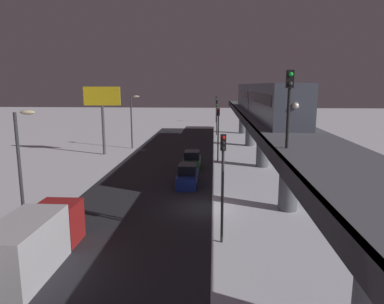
{
  "coord_description": "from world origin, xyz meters",
  "views": [
    {
      "loc": [
        -0.66,
        25.53,
        9.09
      ],
      "look_at": [
        1.8,
        -14.56,
        1.52
      ],
      "focal_mm": 33.27,
      "sensor_mm": 36.0,
      "label": 1
    }
  ],
  "objects_px": {
    "subway_train": "(261,98)",
    "traffic_light_distant": "(216,105)",
    "sedan_green": "(192,161)",
    "traffic_light_far": "(217,112)",
    "rail_signal": "(289,95)",
    "sedan_blue": "(188,177)",
    "commercial_billboard": "(102,103)",
    "box_truck": "(35,241)",
    "traffic_light_near": "(223,173)",
    "traffic_light_mid": "(218,127)"
  },
  "relations": [
    {
      "from": "sedan_blue",
      "to": "traffic_light_near",
      "type": "xyz_separation_m",
      "value": [
        -2.9,
        12.05,
        3.41
      ]
    },
    {
      "from": "rail_signal",
      "to": "traffic_light_distant",
      "type": "relative_size",
      "value": 0.62
    },
    {
      "from": "commercial_billboard",
      "to": "traffic_light_far",
      "type": "bearing_deg",
      "value": -127.78
    },
    {
      "from": "traffic_light_mid",
      "to": "traffic_light_far",
      "type": "height_order",
      "value": "same"
    },
    {
      "from": "traffic_light_far",
      "to": "box_truck",
      "type": "bearing_deg",
      "value": 79.01
    },
    {
      "from": "subway_train",
      "to": "traffic_light_mid",
      "type": "bearing_deg",
      "value": 6.52
    },
    {
      "from": "rail_signal",
      "to": "sedan_blue",
      "type": "bearing_deg",
      "value": -64.78
    },
    {
      "from": "sedan_green",
      "to": "box_truck",
      "type": "xyz_separation_m",
      "value": [
        6.6,
        22.02,
        0.55
      ]
    },
    {
      "from": "rail_signal",
      "to": "commercial_billboard",
      "type": "height_order",
      "value": "rail_signal"
    },
    {
      "from": "commercial_billboard",
      "to": "sedan_green",
      "type": "bearing_deg",
      "value": 148.44
    },
    {
      "from": "box_truck",
      "to": "traffic_light_near",
      "type": "relative_size",
      "value": 1.16
    },
    {
      "from": "traffic_light_near",
      "to": "commercial_billboard",
      "type": "distance_m",
      "value": 30.27
    },
    {
      "from": "traffic_light_far",
      "to": "traffic_light_distant",
      "type": "xyz_separation_m",
      "value": [
        0.0,
        -22.78,
        0.0
      ]
    },
    {
      "from": "traffic_light_near",
      "to": "traffic_light_distant",
      "type": "bearing_deg",
      "value": -90.0
    },
    {
      "from": "subway_train",
      "to": "traffic_light_near",
      "type": "distance_m",
      "value": 24.12
    },
    {
      "from": "sedan_blue",
      "to": "traffic_light_mid",
      "type": "bearing_deg",
      "value": 74.87
    },
    {
      "from": "traffic_light_mid",
      "to": "rail_signal",
      "type": "bearing_deg",
      "value": 97.83
    },
    {
      "from": "traffic_light_mid",
      "to": "traffic_light_far",
      "type": "distance_m",
      "value": 22.78
    },
    {
      "from": "sedan_blue",
      "to": "sedan_green",
      "type": "xyz_separation_m",
      "value": [
        -0.0,
        -6.61,
        0.01
      ]
    },
    {
      "from": "rail_signal",
      "to": "traffic_light_mid",
      "type": "relative_size",
      "value": 0.62
    },
    {
      "from": "rail_signal",
      "to": "traffic_light_mid",
      "type": "bearing_deg",
      "value": -82.17
    },
    {
      "from": "traffic_light_near",
      "to": "traffic_light_far",
      "type": "distance_m",
      "value": 45.55
    },
    {
      "from": "rail_signal",
      "to": "sedan_green",
      "type": "bearing_deg",
      "value": -72.61
    },
    {
      "from": "traffic_light_far",
      "to": "subway_train",
      "type": "bearing_deg",
      "value": 102.66
    },
    {
      "from": "box_truck",
      "to": "traffic_light_far",
      "type": "distance_m",
      "value": 49.91
    },
    {
      "from": "traffic_light_near",
      "to": "traffic_light_mid",
      "type": "xyz_separation_m",
      "value": [
        0.0,
        -22.78,
        0.0
      ]
    },
    {
      "from": "box_truck",
      "to": "traffic_light_mid",
      "type": "bearing_deg",
      "value": -109.97
    },
    {
      "from": "rail_signal",
      "to": "traffic_light_distant",
      "type": "distance_m",
      "value": 69.61
    },
    {
      "from": "traffic_light_mid",
      "to": "traffic_light_distant",
      "type": "bearing_deg",
      "value": -90.0
    },
    {
      "from": "sedan_green",
      "to": "traffic_light_distant",
      "type": "bearing_deg",
      "value": 86.66
    },
    {
      "from": "subway_train",
      "to": "traffic_light_distant",
      "type": "height_order",
      "value": "subway_train"
    },
    {
      "from": "rail_signal",
      "to": "traffic_light_far",
      "type": "xyz_separation_m",
      "value": [
        3.28,
        -46.62,
        -4.38
      ]
    },
    {
      "from": "sedan_blue",
      "to": "rail_signal",
      "type": "bearing_deg",
      "value": -64.78
    },
    {
      "from": "sedan_green",
      "to": "commercial_billboard",
      "type": "xyz_separation_m",
      "value": [
        12.16,
        -7.47,
        6.03
      ]
    },
    {
      "from": "box_truck",
      "to": "traffic_light_far",
      "type": "bearing_deg",
      "value": -100.99
    },
    {
      "from": "sedan_green",
      "to": "traffic_light_distant",
      "type": "relative_size",
      "value": 0.66
    },
    {
      "from": "traffic_light_distant",
      "to": "box_truck",
      "type": "bearing_deg",
      "value": 82.45
    },
    {
      "from": "subway_train",
      "to": "traffic_light_distant",
      "type": "distance_m",
      "value": 45.39
    },
    {
      "from": "traffic_light_mid",
      "to": "commercial_billboard",
      "type": "xyz_separation_m",
      "value": [
        15.06,
        -3.35,
        2.63
      ]
    },
    {
      "from": "subway_train",
      "to": "traffic_light_far",
      "type": "height_order",
      "value": "subway_train"
    },
    {
      "from": "sedan_blue",
      "to": "commercial_billboard",
      "type": "height_order",
      "value": "commercial_billboard"
    },
    {
      "from": "traffic_light_mid",
      "to": "traffic_light_distant",
      "type": "xyz_separation_m",
      "value": [
        0.0,
        -45.55,
        0.0
      ]
    },
    {
      "from": "traffic_light_distant",
      "to": "commercial_billboard",
      "type": "xyz_separation_m",
      "value": [
        15.06,
        42.2,
        2.63
      ]
    },
    {
      "from": "sedan_blue",
      "to": "traffic_light_far",
      "type": "xyz_separation_m",
      "value": [
        -2.9,
        -33.5,
        3.41
      ]
    },
    {
      "from": "sedan_green",
      "to": "traffic_light_distant",
      "type": "height_order",
      "value": "traffic_light_distant"
    },
    {
      "from": "box_truck",
      "to": "traffic_light_distant",
      "type": "height_order",
      "value": "traffic_light_distant"
    },
    {
      "from": "rail_signal",
      "to": "sedan_blue",
      "type": "xyz_separation_m",
      "value": [
        6.18,
        -13.12,
        -7.79
      ]
    },
    {
      "from": "sedan_blue",
      "to": "sedan_green",
      "type": "height_order",
      "value": "same"
    },
    {
      "from": "subway_train",
      "to": "box_truck",
      "type": "bearing_deg",
      "value": 61.52
    },
    {
      "from": "sedan_blue",
      "to": "traffic_light_near",
      "type": "height_order",
      "value": "traffic_light_near"
    }
  ]
}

